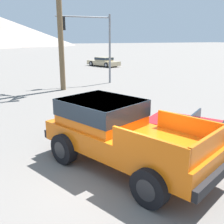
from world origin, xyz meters
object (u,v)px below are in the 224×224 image
at_px(parked_car_tan, 104,62).
at_px(red_convertible_car, 207,132).
at_px(traffic_light_main, 89,35).
at_px(orange_pickup_truck, 117,129).

bearing_deg(parked_car_tan, red_convertible_car, -125.26).
height_order(parked_car_tan, traffic_light_main, traffic_light_main).
xyz_separation_m(parked_car_tan, traffic_light_main, (-5.94, -12.05, 3.12)).
xyz_separation_m(red_convertible_car, parked_car_tan, (6.13, 25.02, 0.18)).
bearing_deg(red_convertible_car, orange_pickup_truck, 148.64).
xyz_separation_m(orange_pickup_truck, parked_car_tan, (9.63, 25.17, -0.46)).
distance_m(red_convertible_car, parked_car_tan, 25.76).
distance_m(parked_car_tan, traffic_light_main, 13.79).
height_order(orange_pickup_truck, traffic_light_main, traffic_light_main).
relative_size(red_convertible_car, traffic_light_main, 0.85).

